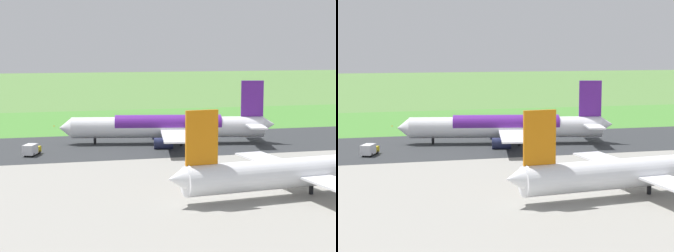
% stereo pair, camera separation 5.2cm
% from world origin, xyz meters
% --- Properties ---
extents(ground_plane, '(800.00, 800.00, 0.00)m').
position_xyz_m(ground_plane, '(0.00, 0.00, 0.00)').
color(ground_plane, '#547F3D').
extents(runway_asphalt, '(600.00, 37.54, 0.06)m').
position_xyz_m(runway_asphalt, '(0.00, 0.00, 0.03)').
color(runway_asphalt, '#2D3033').
rests_on(runway_asphalt, ground).
extents(apron_concrete, '(440.00, 110.00, 0.05)m').
position_xyz_m(apron_concrete, '(0.00, 58.65, 0.03)').
color(apron_concrete, gray).
rests_on(apron_concrete, ground).
extents(grass_verge_foreground, '(600.00, 80.00, 0.04)m').
position_xyz_m(grass_verge_foreground, '(0.00, -40.81, 0.02)').
color(grass_verge_foreground, '#478534').
rests_on(grass_verge_foreground, ground).
extents(airliner_main, '(53.85, 44.33, 15.88)m').
position_xyz_m(airliner_main, '(1.08, 0.07, 4.35)').
color(airliner_main, white).
rests_on(airliner_main, ground).
extents(airliner_parked_mid, '(50.78, 41.64, 14.82)m').
position_xyz_m(airliner_parked_mid, '(-8.71, 55.84, 4.05)').
color(airliner_parked_mid, white).
rests_on(airliner_parked_mid, ground).
extents(service_car_followme, '(4.56, 3.46, 1.62)m').
position_xyz_m(service_car_followme, '(5.99, 36.56, 0.84)').
color(service_car_followme, gold).
rests_on(service_car_followme, ground).
extents(service_truck_fuel, '(4.38, 6.22, 2.65)m').
position_xyz_m(service_truck_fuel, '(35.08, 8.47, 1.40)').
color(service_truck_fuel, gold).
rests_on(service_truck_fuel, ground).
extents(no_stopping_sign, '(0.60, 0.10, 2.86)m').
position_xyz_m(no_stopping_sign, '(21.91, -37.65, 1.69)').
color(no_stopping_sign, slate).
rests_on(no_stopping_sign, ground).
extents(traffic_cone_orange, '(0.40, 0.40, 0.55)m').
position_xyz_m(traffic_cone_orange, '(27.24, -39.60, 0.28)').
color(traffic_cone_orange, orange).
rests_on(traffic_cone_orange, ground).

